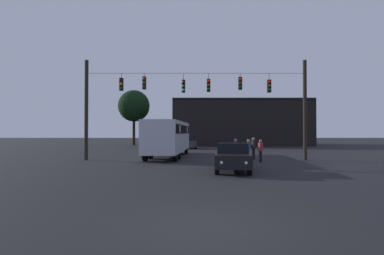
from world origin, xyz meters
TOP-DOWN VIEW (x-y plane):
  - ground_plane at (0.00, 24.50)m, footprint 168.00×168.00m
  - overhead_signal_span at (-0.03, 16.18)m, footprint 16.85×0.44m
  - city_bus at (-2.25, 19.33)m, footprint 3.33×11.16m
  - car_near_right at (1.92, 9.73)m, footprint 2.24×4.47m
  - car_far_left at (-0.61, 32.81)m, footprint 1.80×4.34m
  - pedestrian_crossing_left at (4.56, 14.67)m, footprint 0.29×0.39m
  - pedestrian_crossing_center at (3.47, 13.31)m, footprint 0.30×0.40m
  - pedestrian_crossing_right at (4.45, 16.53)m, footprint 0.34×0.42m
  - pedestrian_near_bus at (2.89, 15.32)m, footprint 0.27×0.38m
  - corner_building at (7.45, 44.74)m, footprint 21.27×13.58m
  - tree_left_silhouette at (-9.79, 42.86)m, footprint 5.15×5.15m

SIDE VIEW (x-z plane):
  - ground_plane at x=0.00m, z-range 0.00..0.00m
  - car_near_right at x=1.92m, z-range 0.04..1.56m
  - car_far_left at x=-0.61m, z-range 0.04..1.56m
  - pedestrian_crossing_left at x=4.56m, z-range 0.10..1.69m
  - pedestrian_near_bus at x=2.89m, z-range 0.10..1.73m
  - pedestrian_crossing_center at x=3.47m, z-range 0.11..1.75m
  - pedestrian_crossing_right at x=4.45m, z-range 0.11..1.82m
  - city_bus at x=-2.25m, z-range 0.37..3.37m
  - corner_building at x=7.45m, z-range 0.00..7.23m
  - overhead_signal_span at x=-0.03m, z-range 0.67..8.25m
  - tree_left_silhouette at x=-9.79m, z-range 1.90..10.91m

